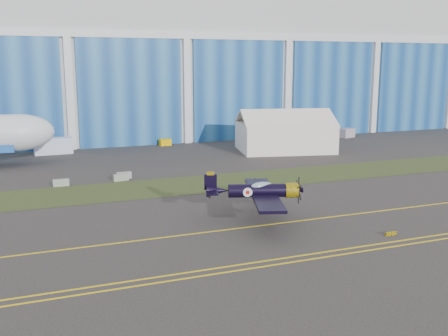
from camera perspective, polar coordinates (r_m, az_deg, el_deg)
name	(u,v)px	position (r m, az deg, el deg)	size (l,w,h in m)	color
ground	(124,225)	(51.87, -10.82, -6.12)	(260.00, 260.00, 0.00)	#393532
grass_median	(102,192)	(65.20, -13.12, -2.61)	(260.00, 10.00, 0.02)	#475128
hangar	(58,66)	(120.88, -17.58, 10.58)	(220.00, 45.70, 30.00)	silver
taxiway_centreline	(135,241)	(47.19, -9.67, -7.83)	(200.00, 0.20, 0.02)	yellow
edge_line_near	(163,282)	(38.55, -6.69, -12.22)	(80.00, 0.20, 0.02)	yellow
edge_line_far	(159,277)	(39.44, -7.07, -11.67)	(80.00, 0.20, 0.02)	yellow
guard_board_right	(391,234)	(50.26, 17.71, -6.82)	(1.20, 0.15, 0.35)	yellow
warbird	(257,191)	(51.58, 3.65, -2.47)	(14.41, 15.84, 3.89)	black
tent	(285,130)	(94.25, 6.64, 4.15)	(18.43, 15.13, 7.55)	white
shipping_container	(53,146)	(95.31, -18.10, 2.29)	(6.32, 2.53, 2.74)	silver
tug	(165,142)	(100.72, -6.42, 2.81)	(2.14, 1.34, 1.25)	#F5C300
gse_box	(347,133)	(114.20, 13.27, 3.74)	(3.17, 1.69, 1.90)	#A894A3
barrier_a	(61,183)	(69.89, -17.31, -1.54)	(2.00, 0.60, 0.90)	gray
barrier_b	(121,177)	(71.11, -11.17, -1.02)	(2.00, 0.60, 0.90)	gray
barrier_c	(124,175)	(72.37, -10.84, -0.79)	(2.00, 0.60, 0.90)	#9F9497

